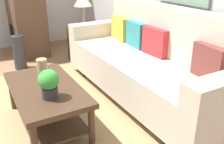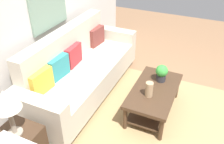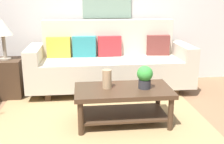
# 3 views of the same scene
# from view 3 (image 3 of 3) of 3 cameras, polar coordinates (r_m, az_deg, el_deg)

# --- Properties ---
(wall_back) EXTENTS (5.46, 0.10, 2.70)m
(wall_back) POSITION_cam_3_polar(r_m,az_deg,el_deg) (4.71, -4.19, 14.19)
(wall_back) COLOR silver
(wall_back) RESTS_ON ground_plane
(area_rug) EXTENTS (2.53, 2.10, 0.01)m
(area_rug) POSITION_cam_3_polar(r_m,az_deg,el_deg) (3.32, -2.35, -10.42)
(area_rug) COLOR #A38456
(area_rug) RESTS_ON ground_plane
(couch) EXTENTS (2.46, 0.84, 1.08)m
(couch) POSITION_cam_3_polar(r_m,az_deg,el_deg) (4.32, -0.36, 1.79)
(couch) COLOR beige
(couch) RESTS_ON ground_plane
(throw_pillow_mustard) EXTENTS (0.37, 0.15, 0.32)m
(throw_pillow_mustard) POSITION_cam_3_polar(r_m,az_deg,el_deg) (4.37, -10.83, 5.02)
(throw_pillow_mustard) COLOR gold
(throw_pillow_mustard) RESTS_ON couch
(throw_pillow_teal) EXTENTS (0.37, 0.15, 0.32)m
(throw_pillow_teal) POSITION_cam_3_polar(r_m,az_deg,el_deg) (4.36, -5.68, 5.19)
(throw_pillow_teal) COLOR teal
(throw_pillow_teal) RESTS_ON couch
(throw_pillow_crimson) EXTENTS (0.37, 0.14, 0.32)m
(throw_pillow_crimson) POSITION_cam_3_polar(r_m,az_deg,el_deg) (4.39, -0.54, 5.32)
(throw_pillow_crimson) COLOR red
(throw_pillow_crimson) RESTS_ON couch
(throw_pillow_maroon) EXTENTS (0.37, 0.16, 0.32)m
(throw_pillow_maroon) POSITION_cam_3_polar(r_m,az_deg,el_deg) (4.53, 9.38, 5.46)
(throw_pillow_maroon) COLOR brown
(throw_pillow_maroon) RESTS_ON couch
(coffee_table) EXTENTS (1.10, 0.60, 0.43)m
(coffee_table) POSITION_cam_3_polar(r_m,az_deg,el_deg) (3.21, 2.27, -5.32)
(coffee_table) COLOR #422D1E
(coffee_table) RESTS_ON ground_plane
(tabletop_vase) EXTENTS (0.10, 0.10, 0.21)m
(tabletop_vase) POSITION_cam_3_polar(r_m,az_deg,el_deg) (3.15, -1.05, -1.45)
(tabletop_vase) COLOR tan
(tabletop_vase) RESTS_ON coffee_table
(potted_plant_tabletop) EXTENTS (0.18, 0.18, 0.26)m
(potted_plant_tabletop) POSITION_cam_3_polar(r_m,az_deg,el_deg) (3.15, 6.73, -0.89)
(potted_plant_tabletop) COLOR #2D2D33
(potted_plant_tabletop) RESTS_ON coffee_table
(side_table) EXTENTS (0.44, 0.44, 0.56)m
(side_table) POSITION_cam_3_polar(r_m,az_deg,el_deg) (4.36, -20.62, -1.16)
(side_table) COLOR #422D1E
(side_table) RESTS_ON ground_plane
(table_lamp) EXTENTS (0.28, 0.28, 0.57)m
(table_lamp) POSITION_cam_3_polar(r_m,az_deg,el_deg) (4.22, -21.54, 8.17)
(table_lamp) COLOR gray
(table_lamp) RESTS_ON side_table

